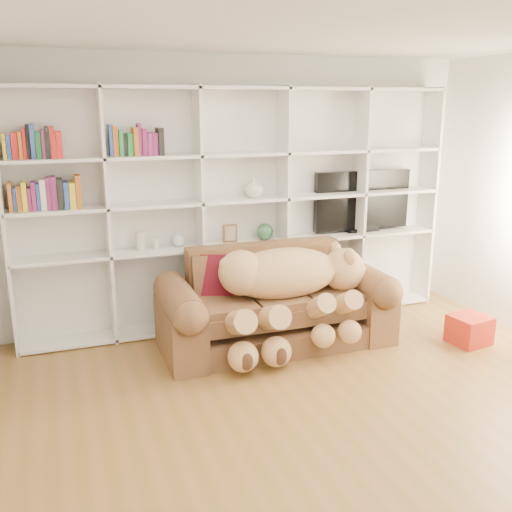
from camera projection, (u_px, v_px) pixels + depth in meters
name	position (u px, v px, depth m)	size (l,w,h in m)	color
floor	(348.00, 437.00, 3.94)	(5.00, 5.00, 0.00)	brown
ceiling	(367.00, 18.00, 3.24)	(5.00, 5.00, 0.00)	white
wall_back	(236.00, 192.00, 5.86)	(5.00, 0.02, 2.70)	silver
bookshelf	(217.00, 199.00, 5.67)	(4.43, 0.35, 2.40)	white
sofa	(275.00, 308.00, 5.42)	(2.16, 0.93, 0.91)	brown
teddy_bear	(288.00, 285.00, 5.20)	(1.58, 0.88, 0.92)	tan
throw_pillow	(223.00, 276.00, 5.32)	(0.41, 0.13, 0.41)	maroon
gift_box	(469.00, 330.00, 5.45)	(0.34, 0.32, 0.27)	#B52718
tv	(362.00, 201.00, 6.22)	(1.12, 0.18, 0.66)	black
picture_frame	(230.00, 233.00, 5.74)	(0.14, 0.03, 0.18)	brown
green_vase	(265.00, 232.00, 5.87)	(0.17, 0.17, 0.17)	#2D5737
figurine_tall	(140.00, 241.00, 5.45)	(0.09, 0.09, 0.18)	beige
figurine_short	(156.00, 244.00, 5.51)	(0.06, 0.06, 0.11)	beige
snow_globe	(179.00, 240.00, 5.58)	(0.12, 0.12, 0.12)	silver
shelf_vase	(254.00, 187.00, 5.71)	(0.19, 0.19, 0.20)	beige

